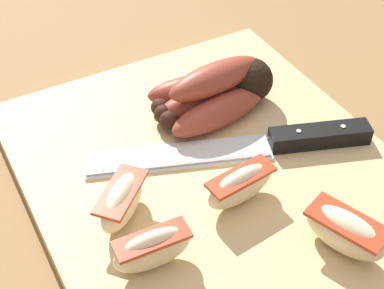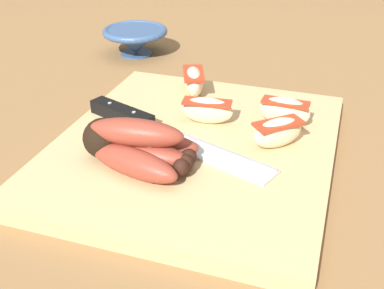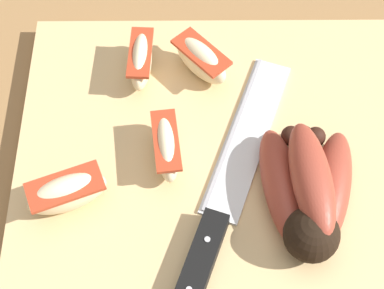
{
  "view_description": "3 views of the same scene",
  "coord_description": "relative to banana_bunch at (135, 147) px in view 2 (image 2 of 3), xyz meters",
  "views": [
    {
      "loc": [
        -0.34,
        0.2,
        0.4
      ],
      "look_at": [
        -0.0,
        0.02,
        0.05
      ],
      "focal_mm": 53.49,
      "sensor_mm": 36.0,
      "label": 1
    },
    {
      "loc": [
        0.48,
        0.16,
        0.32
      ],
      "look_at": [
        0.02,
        0.01,
        0.03
      ],
      "focal_mm": 45.24,
      "sensor_mm": 36.0,
      "label": 2
    },
    {
      "loc": [
        -0.04,
        -0.29,
        0.53
      ],
      "look_at": [
        -0.04,
        -0.0,
        0.05
      ],
      "focal_mm": 59.81,
      "sensor_mm": 36.0,
      "label": 3
    }
  ],
  "objects": [
    {
      "name": "apple_wedge_near",
      "position": [
        -0.21,
        0.0,
        -0.0
      ],
      "size": [
        0.08,
        0.05,
        0.04
      ],
      "color": "beige",
      "rests_on": "cutting_board"
    },
    {
      "name": "banana_bunch",
      "position": [
        0.0,
        0.0,
        0.0
      ],
      "size": [
        0.1,
        0.13,
        0.06
      ],
      "color": "black",
      "rests_on": "cutting_board"
    },
    {
      "name": "apple_wedge_middle",
      "position": [
        -0.15,
        0.14,
        -0.0
      ],
      "size": [
        0.02,
        0.07,
        0.04
      ],
      "color": "beige",
      "rests_on": "cutting_board"
    },
    {
      "name": "apple_wedge_far",
      "position": [
        -0.09,
        0.15,
        -0.0
      ],
      "size": [
        0.06,
        0.07,
        0.04
      ],
      "color": "beige",
      "rests_on": "cutting_board"
    },
    {
      "name": "chefs_knife",
      "position": [
        -0.08,
        -0.02,
        -0.02
      ],
      "size": [
        0.12,
        0.27,
        0.02
      ],
      "color": "silver",
      "rests_on": "cutting_board"
    },
    {
      "name": "ceramic_bowl",
      "position": [
        -0.39,
        -0.17,
        -0.01
      ],
      "size": [
        0.12,
        0.12,
        0.05
      ],
      "color": "#385684",
      "rests_on": "ground_plane"
    },
    {
      "name": "apple_wedge_extra",
      "position": [
        -0.12,
        0.05,
        -0.0
      ],
      "size": [
        0.03,
        0.07,
        0.04
      ],
      "color": "beige",
      "rests_on": "cutting_board"
    },
    {
      "name": "cutting_board",
      "position": [
        -0.07,
        0.05,
        -0.03
      ],
      "size": [
        0.38,
        0.33,
        0.02
      ],
      "primitive_type": "cube",
      "color": "tan",
      "rests_on": "ground_plane"
    },
    {
      "name": "ground_plane",
      "position": [
        -0.06,
        0.05,
        -0.04
      ],
      "size": [
        6.0,
        6.0,
        0.0
      ],
      "primitive_type": "plane",
      "color": "olive"
    }
  ]
}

